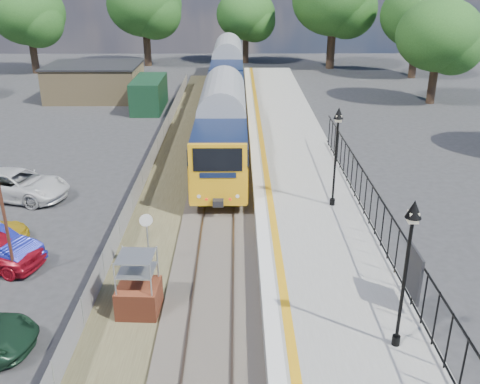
{
  "coord_description": "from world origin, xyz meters",
  "views": [
    {
      "loc": [
        0.88,
        -16.63,
        11.04
      ],
      "look_at": [
        1.01,
        4.92,
        2.0
      ],
      "focal_mm": 40.0,
      "sensor_mm": 36.0,
      "label": 1
    }
  ],
  "objects_px": {
    "victorian_lamp_north": "(337,134)",
    "train": "(226,84)",
    "brick_plinth": "(138,285)",
    "speed_sign": "(147,234)",
    "car_white": "(17,185)",
    "victorian_lamp_south": "(410,241)"
  },
  "relations": [
    {
      "from": "victorian_lamp_north",
      "to": "train",
      "type": "height_order",
      "value": "victorian_lamp_north"
    },
    {
      "from": "victorian_lamp_north",
      "to": "brick_plinth",
      "type": "xyz_separation_m",
      "value": [
        -7.8,
        -7.09,
        -3.21
      ]
    },
    {
      "from": "victorian_lamp_south",
      "to": "car_white",
      "type": "xyz_separation_m",
      "value": [
        -15.95,
        12.97,
        -3.56
      ]
    },
    {
      "from": "brick_plinth",
      "to": "car_white",
      "type": "height_order",
      "value": "brick_plinth"
    },
    {
      "from": "brick_plinth",
      "to": "speed_sign",
      "type": "xyz_separation_m",
      "value": [
        -0.05,
        2.63,
        0.61
      ]
    },
    {
      "from": "car_white",
      "to": "brick_plinth",
      "type": "bearing_deg",
      "value": -126.41
    },
    {
      "from": "victorian_lamp_north",
      "to": "train",
      "type": "distance_m",
      "value": 21.48
    },
    {
      "from": "car_white",
      "to": "victorian_lamp_north",
      "type": "bearing_deg",
      "value": -85.44
    },
    {
      "from": "victorian_lamp_north",
      "to": "car_white",
      "type": "relative_size",
      "value": 0.86
    },
    {
      "from": "victorian_lamp_north",
      "to": "speed_sign",
      "type": "bearing_deg",
      "value": -150.44
    },
    {
      "from": "train",
      "to": "brick_plinth",
      "type": "height_order",
      "value": "train"
    },
    {
      "from": "train",
      "to": "car_white",
      "type": "height_order",
      "value": "train"
    },
    {
      "from": "victorian_lamp_south",
      "to": "victorian_lamp_north",
      "type": "bearing_deg",
      "value": 91.15
    },
    {
      "from": "victorian_lamp_south",
      "to": "speed_sign",
      "type": "height_order",
      "value": "victorian_lamp_south"
    },
    {
      "from": "brick_plinth",
      "to": "speed_sign",
      "type": "relative_size",
      "value": 0.89
    },
    {
      "from": "train",
      "to": "brick_plinth",
      "type": "xyz_separation_m",
      "value": [
        -2.5,
        -27.81,
        -1.25
      ]
    },
    {
      "from": "train",
      "to": "car_white",
      "type": "xyz_separation_m",
      "value": [
        -10.45,
        -17.75,
        -1.6
      ]
    },
    {
      "from": "victorian_lamp_north",
      "to": "train",
      "type": "xyz_separation_m",
      "value": [
        -5.3,
        20.72,
        -1.96
      ]
    },
    {
      "from": "train",
      "to": "speed_sign",
      "type": "distance_m",
      "value": 25.32
    },
    {
      "from": "speed_sign",
      "to": "car_white",
      "type": "height_order",
      "value": "speed_sign"
    },
    {
      "from": "victorian_lamp_south",
      "to": "victorian_lamp_north",
      "type": "xyz_separation_m",
      "value": [
        -0.2,
        10.0,
        0.0
      ]
    },
    {
      "from": "brick_plinth",
      "to": "train",
      "type": "bearing_deg",
      "value": 84.86
    }
  ]
}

